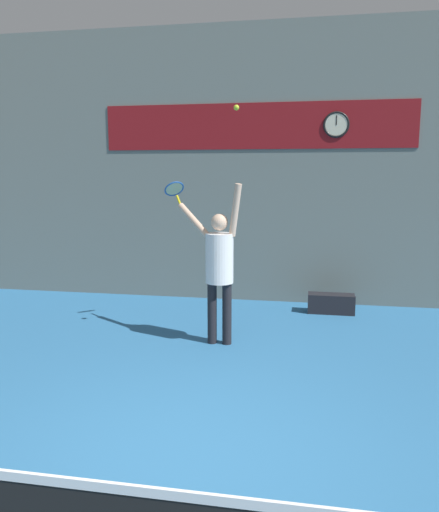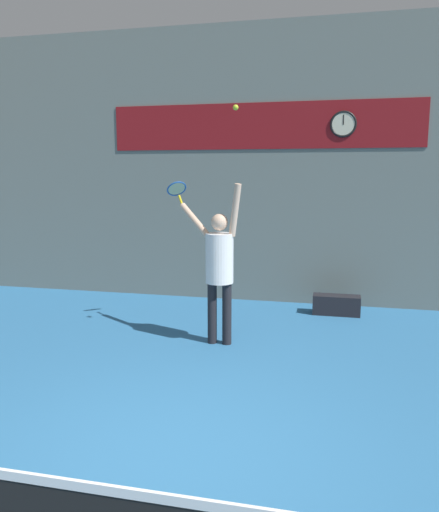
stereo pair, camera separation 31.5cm
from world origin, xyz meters
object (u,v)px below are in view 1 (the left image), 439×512
Objects in this scene: scoreboard_clock at (336,125)px; tennis_racket at (175,190)px; water_bottle at (331,304)px; equipment_bag at (331,303)px; tennis_player at (219,263)px; tennis_ball at (236,108)px.

scoreboard_clock is 3.25m from tennis_racket.
equipment_bag reaches higher than water_bottle.
tennis_racket reaches higher than tennis_player.
tennis_racket is at bearing 144.37° from tennis_player.
tennis_racket is 3.44m from water_bottle.
equipment_bag is (1.61, 1.87, -0.99)m from tennis_player.
scoreboard_clock is at bearing 38.76° from tennis_racket.
tennis_racket is at bearing -151.09° from equipment_bag.
water_bottle is (2.39, 1.45, -2.00)m from tennis_racket.
tennis_player is 2.07m from tennis_ball.
water_bottle is 0.14m from equipment_bag.
water_bottle is at bearing -89.55° from scoreboard_clock.
tennis_racket is at bearing -148.81° from water_bottle.
tennis_player is 7.94× the size of water_bottle.
tennis_ball is 4.00m from water_bottle.
equipment_bag is at bearing 28.91° from tennis_racket.
tennis_racket is (-2.39, -1.92, -1.08)m from scoreboard_clock.
tennis_racket is at bearing 145.14° from tennis_ball.
scoreboard_clock is 0.20× the size of tennis_player.
tennis_player is at bearing -130.79° from equipment_bag.
scoreboard_clock reaches higher than equipment_bag.
tennis_player reaches higher than equipment_bag.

